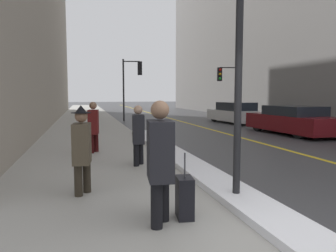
# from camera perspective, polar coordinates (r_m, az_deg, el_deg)

# --- Properties ---
(ground_plane) EXTENTS (160.00, 160.00, 0.00)m
(ground_plane) POSITION_cam_1_polar(r_m,az_deg,el_deg) (4.27, 20.16, -19.21)
(ground_plane) COLOR #38383A
(sidewalk_slab) EXTENTS (4.00, 80.00, 0.01)m
(sidewalk_slab) POSITION_cam_1_polar(r_m,az_deg,el_deg) (18.25, -13.64, -0.20)
(sidewalk_slab) COLOR #9E9B93
(sidewalk_slab) RESTS_ON ground
(road_centre_stripe) EXTENTS (0.16, 80.00, 0.00)m
(road_centre_stripe) POSITION_cam_1_polar(r_m,az_deg,el_deg) (19.29, 4.48, 0.22)
(road_centre_stripe) COLOR gold
(road_centre_stripe) RESTS_ON ground
(snow_bank_curb) EXTENTS (0.75, 12.49, 0.13)m
(snow_bank_curb) POSITION_cam_1_polar(r_m,az_deg,el_deg) (9.05, 1.66, -5.32)
(snow_bank_curb) COLOR white
(snow_bank_curb) RESTS_ON ground
(building_facade_right) EXTENTS (6.00, 36.00, 18.42)m
(building_facade_right) POSITION_cam_1_polar(r_m,az_deg,el_deg) (30.36, 17.20, 19.43)
(building_facade_right) COLOR slate
(building_facade_right) RESTS_ON ground
(lamp_post) EXTENTS (0.28, 0.28, 4.95)m
(lamp_post) POSITION_cam_1_polar(r_m,az_deg,el_deg) (5.57, 12.37, 17.80)
(lamp_post) COLOR black
(lamp_post) RESTS_ON ground
(traffic_light_near) EXTENTS (1.31, 0.34, 4.13)m
(traffic_light_near) POSITION_cam_1_polar(r_m,az_deg,el_deg) (22.34, -6.07, 8.58)
(traffic_light_near) COLOR black
(traffic_light_near) RESTS_ON ground
(traffic_light_far) EXTENTS (1.31, 0.33, 3.72)m
(traffic_light_far) POSITION_cam_1_polar(r_m,az_deg,el_deg) (22.38, 10.01, 7.75)
(traffic_light_far) COLOR black
(traffic_light_far) RESTS_ON ground
(pedestrian_with_shoulder_bag) EXTENTS (0.38, 0.77, 1.68)m
(pedestrian_with_shoulder_bag) POSITION_cam_1_polar(r_m,az_deg,el_deg) (4.37, -1.41, -5.43)
(pedestrian_with_shoulder_bag) COLOR black
(pedestrian_with_shoulder_bag) RESTS_ON ground
(pedestrian_in_fedora) EXTENTS (0.34, 0.71, 1.58)m
(pedestrian_in_fedora) POSITION_cam_1_polar(r_m,az_deg,el_deg) (5.91, -14.75, -3.46)
(pedestrian_in_fedora) COLOR #2A241B
(pedestrian_in_fedora) RESTS_ON ground
(pedestrian_nearside) EXTENTS (0.34, 0.52, 1.50)m
(pedestrian_nearside) POSITION_cam_1_polar(r_m,az_deg,el_deg) (8.11, -5.19, -1.11)
(pedestrian_nearside) COLOR black
(pedestrian_nearside) RESTS_ON ground
(pedestrian_in_glasses) EXTENTS (0.35, 0.53, 1.55)m
(pedestrian_in_glasses) POSITION_cam_1_polar(r_m,az_deg,el_deg) (10.13, -12.86, 0.23)
(pedestrian_in_glasses) COLOR #340C0C
(pedestrian_in_glasses) RESTS_ON ground
(parked_car_maroon) EXTENTS (2.01, 4.91, 1.27)m
(parked_car_maroon) POSITION_cam_1_polar(r_m,az_deg,el_deg) (15.66, 20.80, 0.92)
(parked_car_maroon) COLOR #600F14
(parked_car_maroon) RESTS_ON ground
(parked_car_white) EXTENTS (2.08, 4.55, 1.29)m
(parked_car_white) POSITION_cam_1_polar(r_m,az_deg,el_deg) (20.95, 11.62, 2.20)
(parked_car_white) COLOR silver
(parked_car_white) RESTS_ON ground
(rolling_suitcase) EXTENTS (0.26, 0.38, 0.95)m
(rolling_suitcase) POSITION_cam_1_polar(r_m,az_deg,el_deg) (4.75, 2.91, -12.38)
(rolling_suitcase) COLOR black
(rolling_suitcase) RESTS_ON ground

